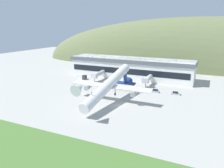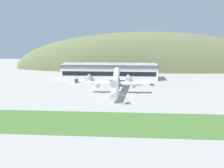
{
  "view_description": "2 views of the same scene",
  "coord_description": "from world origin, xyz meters",
  "px_view_note": "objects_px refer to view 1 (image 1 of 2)",
  "views": [
    {
      "loc": [
        33.33,
        -78.88,
        32.17
      ],
      "look_at": [
        -6.38,
        6.97,
        6.9
      ],
      "focal_mm": 35.0,
      "sensor_mm": 36.0,
      "label": 1
    },
    {
      "loc": [
        0.18,
        -127.41,
        35.3
      ],
      "look_at": [
        -8.03,
        1.41,
        6.44
      ],
      "focal_mm": 35.0,
      "sensor_mm": 36.0,
      "label": 2
    }
  ],
  "objects_px": {
    "service_car_1": "(155,91)",
    "service_car_0": "(176,93)",
    "jetway_1": "(147,79)",
    "cargo_airplane": "(109,85)",
    "terminal_building": "(130,67)",
    "jetway_0": "(98,74)",
    "traffic_cone_0": "(111,87)",
    "fuel_truck": "(82,77)"
  },
  "relations": [
    {
      "from": "terminal_building",
      "to": "jetway_0",
      "type": "bearing_deg",
      "value": -134.73
    },
    {
      "from": "jetway_1",
      "to": "fuel_truck",
      "type": "relative_size",
      "value": 1.84
    },
    {
      "from": "jetway_0",
      "to": "jetway_1",
      "type": "bearing_deg",
      "value": 1.45
    },
    {
      "from": "jetway_0",
      "to": "service_car_0",
      "type": "distance_m",
      "value": 48.5
    },
    {
      "from": "jetway_0",
      "to": "traffic_cone_0",
      "type": "height_order",
      "value": "jetway_0"
    },
    {
      "from": "cargo_airplane",
      "to": "traffic_cone_0",
      "type": "bearing_deg",
      "value": 113.24
    },
    {
      "from": "service_car_1",
      "to": "fuel_truck",
      "type": "bearing_deg",
      "value": 170.24
    },
    {
      "from": "service_car_0",
      "to": "service_car_1",
      "type": "bearing_deg",
      "value": -178.2
    },
    {
      "from": "fuel_truck",
      "to": "service_car_0",
      "type": "bearing_deg",
      "value": -7.81
    },
    {
      "from": "terminal_building",
      "to": "cargo_airplane",
      "type": "distance_m",
      "value": 47.09
    },
    {
      "from": "cargo_airplane",
      "to": "service_car_0",
      "type": "xyz_separation_m",
      "value": [
        24.89,
        22.18,
        -6.95
      ]
    },
    {
      "from": "jetway_1",
      "to": "terminal_building",
      "type": "bearing_deg",
      "value": 136.6
    },
    {
      "from": "service_car_1",
      "to": "traffic_cone_0",
      "type": "bearing_deg",
      "value": -176.83
    },
    {
      "from": "jetway_0",
      "to": "service_car_0",
      "type": "xyz_separation_m",
      "value": [
        47.54,
        -8.97,
        -3.41
      ]
    },
    {
      "from": "service_car_0",
      "to": "traffic_cone_0",
      "type": "bearing_deg",
      "value": -177.24
    },
    {
      "from": "jetway_1",
      "to": "cargo_airplane",
      "type": "height_order",
      "value": "cargo_airplane"
    },
    {
      "from": "cargo_airplane",
      "to": "terminal_building",
      "type": "bearing_deg",
      "value": 99.11
    },
    {
      "from": "jetway_1",
      "to": "cargo_airplane",
      "type": "xyz_separation_m",
      "value": [
        -7.95,
        -31.92,
        3.54
      ]
    },
    {
      "from": "cargo_airplane",
      "to": "service_car_0",
      "type": "height_order",
      "value": "cargo_airplane"
    },
    {
      "from": "jetway_0",
      "to": "service_car_1",
      "type": "bearing_deg",
      "value": -13.91
    },
    {
      "from": "cargo_airplane",
      "to": "fuel_truck",
      "type": "bearing_deg",
      "value": 138.09
    },
    {
      "from": "jetway_1",
      "to": "cargo_airplane",
      "type": "distance_m",
      "value": 33.09
    },
    {
      "from": "jetway_1",
      "to": "cargo_airplane",
      "type": "relative_size",
      "value": 0.23
    },
    {
      "from": "jetway_1",
      "to": "service_car_1",
      "type": "height_order",
      "value": "jetway_1"
    },
    {
      "from": "cargo_airplane",
      "to": "traffic_cone_0",
      "type": "height_order",
      "value": "cargo_airplane"
    },
    {
      "from": "terminal_building",
      "to": "cargo_airplane",
      "type": "relative_size",
      "value": 1.55
    },
    {
      "from": "cargo_airplane",
      "to": "traffic_cone_0",
      "type": "xyz_separation_m",
      "value": [
        -8.83,
        20.55,
        -7.25
      ]
    },
    {
      "from": "cargo_airplane",
      "to": "jetway_0",
      "type": "bearing_deg",
      "value": 126.03
    },
    {
      "from": "jetway_1",
      "to": "traffic_cone_0",
      "type": "bearing_deg",
      "value": -145.88
    },
    {
      "from": "traffic_cone_0",
      "to": "jetway_0",
      "type": "bearing_deg",
      "value": 142.53
    },
    {
      "from": "cargo_airplane",
      "to": "service_car_1",
      "type": "bearing_deg",
      "value": 55.81
    },
    {
      "from": "jetway_0",
      "to": "jetway_1",
      "type": "relative_size",
      "value": 1.12
    },
    {
      "from": "service_car_1",
      "to": "fuel_truck",
      "type": "height_order",
      "value": "fuel_truck"
    },
    {
      "from": "terminal_building",
      "to": "service_car_0",
      "type": "distance_m",
      "value": 40.99
    },
    {
      "from": "fuel_truck",
      "to": "traffic_cone_0",
      "type": "height_order",
      "value": "fuel_truck"
    },
    {
      "from": "terminal_building",
      "to": "jetway_0",
      "type": "distance_m",
      "value": 21.83
    },
    {
      "from": "service_car_1",
      "to": "traffic_cone_0",
      "type": "relative_size",
      "value": 7.5
    },
    {
      "from": "jetway_1",
      "to": "service_car_0",
      "type": "bearing_deg",
      "value": -29.91
    },
    {
      "from": "service_car_0",
      "to": "fuel_truck",
      "type": "relative_size",
      "value": 0.7
    },
    {
      "from": "service_car_1",
      "to": "service_car_0",
      "type": "bearing_deg",
      "value": 1.8
    },
    {
      "from": "jetway_1",
      "to": "service_car_1",
      "type": "xyz_separation_m",
      "value": [
        6.9,
        -10.06,
        -3.36
      ]
    },
    {
      "from": "jetway_0",
      "to": "service_car_0",
      "type": "height_order",
      "value": "jetway_0"
    }
  ]
}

